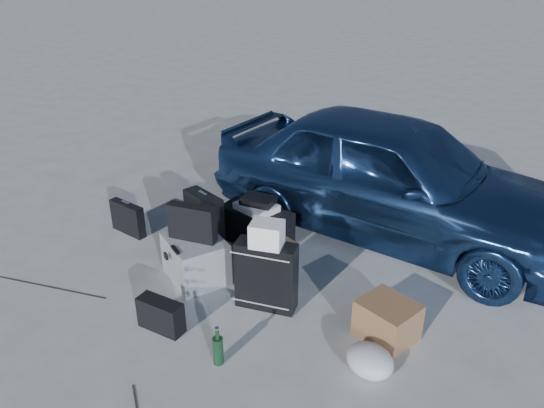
# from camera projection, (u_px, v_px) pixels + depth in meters

# --- Properties ---
(ground) EXTENTS (60.00, 60.00, 0.00)m
(ground) POSITION_uv_depth(u_px,v_px,m) (185.00, 313.00, 4.13)
(ground) COLOR beige
(ground) RESTS_ON ground
(car) EXTENTS (3.53, 1.43, 1.20)m
(car) POSITION_uv_depth(u_px,v_px,m) (391.00, 176.00, 5.05)
(car) COLOR #294D86
(car) RESTS_ON ground
(pelican_case) EXTENTS (0.65, 0.60, 0.38)m
(pelican_case) POSITION_uv_depth(u_px,v_px,m) (196.00, 259.00, 4.49)
(pelican_case) COLOR gray
(pelican_case) RESTS_ON ground
(laptop_bag) EXTENTS (0.42, 0.20, 0.31)m
(laptop_bag) POSITION_uv_depth(u_px,v_px,m) (192.00, 223.00, 4.35)
(laptop_bag) COLOR black
(laptop_bag) RESTS_ON pelican_case
(briefcase) EXTENTS (0.41, 0.11, 0.32)m
(briefcase) POSITION_uv_depth(u_px,v_px,m) (128.00, 218.00, 5.22)
(briefcase) COLOR black
(briefcase) RESTS_ON ground
(suitcase_left) EXTENTS (0.45, 0.25, 0.56)m
(suitcase_left) POSITION_uv_depth(u_px,v_px,m) (204.00, 222.00, 4.90)
(suitcase_left) COLOR black
(suitcase_left) RESTS_ON ground
(suitcase_right) EXTENTS (0.50, 0.30, 0.57)m
(suitcase_right) POSITION_uv_depth(u_px,v_px,m) (266.00, 276.00, 4.10)
(suitcase_right) COLOR black
(suitcase_right) RESTS_ON ground
(white_carton) EXTENTS (0.29, 0.26, 0.19)m
(white_carton) POSITION_uv_depth(u_px,v_px,m) (267.00, 234.00, 3.91)
(white_carton) COLOR white
(white_carton) RESTS_ON suitcase_right
(duffel_bag) EXTENTS (0.70, 0.31, 0.34)m
(duffel_bag) POSITION_uv_depth(u_px,v_px,m) (257.00, 226.00, 5.05)
(duffel_bag) COLOR black
(duffel_bag) RESTS_ON ground
(flat_box_white) EXTENTS (0.41, 0.33, 0.06)m
(flat_box_white) POSITION_uv_depth(u_px,v_px,m) (257.00, 207.00, 4.96)
(flat_box_white) COLOR white
(flat_box_white) RESTS_ON duffel_bag
(flat_box_black) EXTENTS (0.33, 0.26, 0.06)m
(flat_box_black) POSITION_uv_depth(u_px,v_px,m) (258.00, 200.00, 4.94)
(flat_box_black) COLOR black
(flat_box_black) RESTS_ON flat_box_white
(kraft_bag) EXTENTS (0.37, 0.28, 0.44)m
(kraft_bag) POSITION_uv_depth(u_px,v_px,m) (275.00, 262.00, 4.39)
(kraft_bag) COLOR #B18A4D
(kraft_bag) RESTS_ON ground
(cardboard_box) EXTENTS (0.45, 0.42, 0.29)m
(cardboard_box) POSITION_uv_depth(u_px,v_px,m) (387.00, 320.00, 3.83)
(cardboard_box) COLOR #946340
(cardboard_box) RESTS_ON ground
(plastic_bag) EXTENTS (0.42, 0.40, 0.19)m
(plastic_bag) POSITION_uv_depth(u_px,v_px,m) (370.00, 361.00, 3.53)
(plastic_bag) COLOR silver
(plastic_bag) RESTS_ON ground
(messenger_bag) EXTENTS (0.37, 0.17, 0.25)m
(messenger_bag) POSITION_uv_depth(u_px,v_px,m) (161.00, 315.00, 3.91)
(messenger_bag) COLOR black
(messenger_bag) RESTS_ON ground
(green_bottle) EXTENTS (0.10, 0.10, 0.29)m
(green_bottle) POSITION_uv_depth(u_px,v_px,m) (218.00, 346.00, 3.58)
(green_bottle) COLOR black
(green_bottle) RESTS_ON ground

